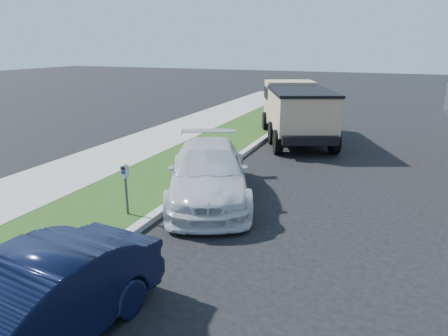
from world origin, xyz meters
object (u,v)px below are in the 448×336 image
at_px(navy_sedan, 25,313).
at_px(dump_truck, 296,109).
at_px(parking_meter, 125,178).
at_px(white_wagon, 209,171).

height_order(navy_sedan, dump_truck, dump_truck).
xyz_separation_m(parking_meter, navy_sedan, (1.54, -4.44, -0.36)).
relative_size(navy_sedan, dump_truck, 0.65).
height_order(parking_meter, white_wagon, white_wagon).
xyz_separation_m(navy_sedan, dump_truck, (0.34, 14.82, 0.69)).
distance_m(parking_meter, navy_sedan, 4.71).
bearing_deg(white_wagon, dump_truck, 61.21).
relative_size(white_wagon, dump_truck, 0.78).
bearing_deg(dump_truck, parking_meter, -123.14).
bearing_deg(navy_sedan, parking_meter, 113.20).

